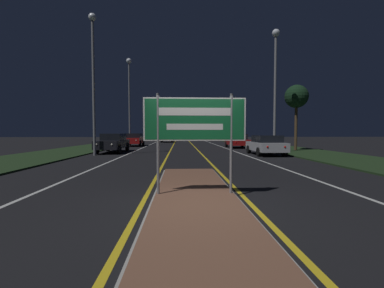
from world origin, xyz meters
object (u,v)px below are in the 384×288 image
at_px(car_approaching_0, 113,142).
at_px(car_approaching_2, 167,138).
at_px(car_approaching_1, 135,139).
at_px(streetlight_left_near, 93,66).
at_px(car_receding_0, 266,145).
at_px(streetlight_left_far, 129,86).
at_px(car_receding_1, 237,141).
at_px(streetlight_right_near, 275,72).
at_px(highway_sign, 195,123).

relative_size(car_approaching_0, car_approaching_2, 1.07).
bearing_deg(car_approaching_1, car_approaching_2, 74.31).
relative_size(streetlight_left_near, car_approaching_1, 2.34).
bearing_deg(car_approaching_1, car_receding_0, -46.62).
bearing_deg(car_receding_0, streetlight_left_far, 131.45).
bearing_deg(car_approaching_2, car_approaching_1, -105.69).
distance_m(streetlight_left_near, car_receding_1, 15.30).
relative_size(car_receding_1, car_approaching_0, 0.86).
height_order(car_approaching_1, car_approaching_2, car_approaching_1).
xyz_separation_m(streetlight_right_near, car_approaching_0, (-12.37, 1.92, -5.24)).
height_order(streetlight_left_far, car_receding_1, streetlight_left_far).
bearing_deg(streetlight_left_far, car_approaching_0, -85.69).
height_order(streetlight_left_near, streetlight_left_far, streetlight_left_far).
distance_m(car_receding_1, car_approaching_1, 11.72).
bearing_deg(streetlight_left_near, car_approaching_1, 86.86).
xyz_separation_m(car_receding_0, car_approaching_2, (-8.14, 23.31, 0.01)).
distance_m(car_approaching_0, car_approaching_1, 9.12).
xyz_separation_m(highway_sign, streetlight_right_near, (6.66, 12.55, 4.19)).
relative_size(highway_sign, car_receding_1, 0.60).
relative_size(streetlight_left_far, car_approaching_1, 2.56).
distance_m(highway_sign, car_receding_1, 20.66).
distance_m(highway_sign, car_receding_0, 12.98).
height_order(car_receding_1, car_approaching_1, car_approaching_1).
distance_m(car_receding_0, car_approaching_1, 16.49).
height_order(streetlight_left_far, car_approaching_1, streetlight_left_far).
height_order(streetlight_right_near, car_receding_1, streetlight_right_near).
height_order(streetlight_left_near, streetlight_right_near, streetlight_left_near).
bearing_deg(car_receding_1, streetlight_left_near, -145.20).
bearing_deg(car_receding_0, highway_sign, -116.21).
bearing_deg(car_receding_0, car_receding_1, 91.43).
height_order(streetlight_left_far, car_receding_0, streetlight_left_far).
bearing_deg(car_receding_1, streetlight_left_far, 155.11).
bearing_deg(car_approaching_0, car_receding_1, 25.79).
distance_m(streetlight_left_far, car_approaching_0, 12.79).
distance_m(highway_sign, streetlight_right_near, 14.82).
distance_m(streetlight_right_near, car_receding_0, 5.47).
height_order(highway_sign, car_approaching_1, highway_sign).
bearing_deg(car_receding_0, streetlight_right_near, 44.83).
bearing_deg(streetlight_right_near, car_receding_0, -135.17).
height_order(streetlight_left_far, car_approaching_2, streetlight_left_far).
relative_size(car_approaching_1, car_approaching_2, 0.91).
bearing_deg(car_approaching_2, highway_sign, -86.01).
xyz_separation_m(highway_sign, streetlight_left_far, (-6.54, 25.47, 5.43)).
bearing_deg(car_approaching_2, car_receding_1, -62.16).
relative_size(streetlight_left_far, car_receding_1, 2.52).
bearing_deg(streetlight_right_near, streetlight_left_near, -176.25).
relative_size(car_receding_1, car_approaching_2, 0.92).
height_order(streetlight_right_near, car_approaching_0, streetlight_right_near).
xyz_separation_m(streetlight_left_near, car_receding_1, (11.77, 8.18, -5.35)).
distance_m(streetlight_left_near, car_approaching_0, 6.00).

